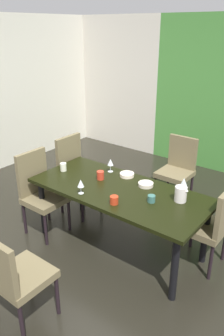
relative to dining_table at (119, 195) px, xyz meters
name	(u,v)px	position (x,y,z in m)	size (l,w,h in m)	color
ground_plane	(83,239)	(-0.42, -0.16, -0.67)	(5.40, 6.11, 0.02)	black
back_panel_interior	(117,84)	(-2.17, 2.84, 0.62)	(1.90, 0.10, 2.56)	silver
dining_table	(119,195)	(0.00, 0.00, 0.00)	(1.97, 0.88, 0.74)	black
chair_left_far	(76,172)	(-0.95, 0.31, -0.10)	(0.45, 0.44, 1.04)	brown
chair_left_near	(40,190)	(-0.95, -0.31, -0.11)	(0.45, 0.44, 1.02)	brown
chair_head_far	(178,167)	(0.01, 1.38, -0.13)	(0.44, 0.45, 0.95)	brown
chair_head_near	(14,275)	(-0.02, -1.38, -0.14)	(0.44, 0.44, 0.92)	brown
chair_right_far	(211,223)	(0.94, 0.31, -0.14)	(0.44, 0.44, 0.94)	brown
wine_glass_front	(184,182)	(0.58, 0.35, 0.20)	(0.07, 0.07, 0.17)	silver
wine_glass_south	(110,163)	(-0.35, 0.30, 0.20)	(0.07, 0.07, 0.16)	silver
wine_glass_near_window	(81,184)	(-0.25, -0.33, 0.20)	(0.07, 0.07, 0.16)	silver
serving_bowl_right	(127,175)	(-0.12, 0.31, 0.10)	(0.17, 0.17, 0.04)	#FDEAD0
serving_bowl_corner	(146,184)	(0.19, 0.24, 0.10)	(0.17, 0.17, 0.04)	beige
cup_north	(63,167)	(-0.82, -0.03, 0.13)	(0.08, 0.08, 0.10)	white
cup_center	(100,175)	(-0.31, 0.06, 0.13)	(0.08, 0.08, 0.10)	red
cup_west	(114,200)	(0.16, -0.29, 0.12)	(0.08, 0.08, 0.08)	red
cup_left	(151,199)	(0.43, -0.03, 0.12)	(0.08, 0.08, 0.07)	#376861
pitcher_near_shelf	(181,194)	(0.65, 0.16, 0.16)	(0.14, 0.12, 0.16)	silver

